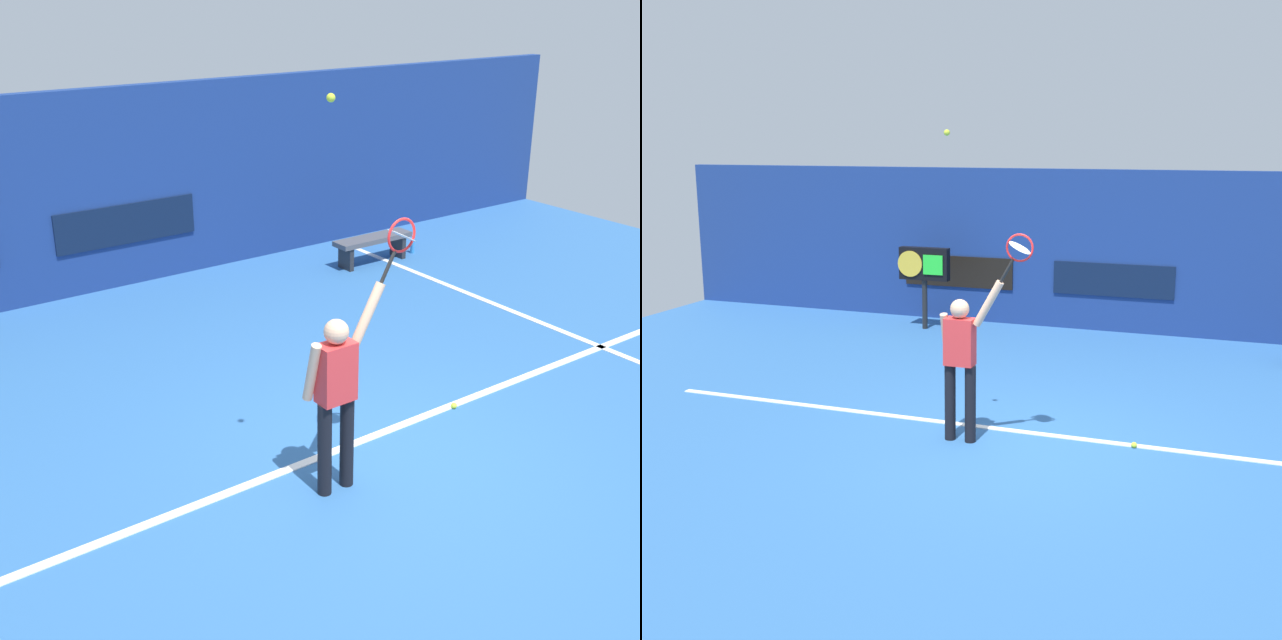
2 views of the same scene
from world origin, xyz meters
TOP-DOWN VIEW (x-y plane):
  - ground_plane at (0.00, 0.00)m, footprint 18.00×18.00m
  - back_wall at (0.00, 6.19)m, footprint 18.00×0.20m
  - sponsor_banner_center at (0.00, 6.07)m, footprint 2.20×0.03m
  - court_baseline at (0.00, 0.41)m, footprint 10.00×0.10m
  - court_sideline at (3.90, 2.00)m, footprint 0.10×7.00m
  - tennis_player at (-0.71, -0.10)m, footprint 0.77×0.31m
  - tennis_racket at (-0.04, -0.10)m, footprint 0.44×0.27m
  - tennis_ball at (-0.84, -0.17)m, footprint 0.07×0.07m
  - court_bench at (3.66, 4.73)m, footprint 1.40×0.36m
  - water_bottle at (4.54, 4.73)m, footprint 0.07×0.07m
  - spare_ball at (1.24, 0.35)m, footprint 0.07×0.07m

SIDE VIEW (x-z plane):
  - ground_plane at x=0.00m, z-range 0.00..0.00m
  - court_baseline at x=0.00m, z-range 0.00..0.01m
  - court_sideline at x=3.90m, z-range 0.00..0.01m
  - spare_ball at x=1.24m, z-range 0.00..0.07m
  - water_bottle at x=4.54m, z-range 0.00..0.24m
  - court_bench at x=3.66m, z-range 0.11..0.56m
  - sponsor_banner_center at x=0.00m, z-range 0.66..1.26m
  - tennis_player at x=-0.71m, z-range 0.04..1.98m
  - back_wall at x=0.00m, z-range 0.00..2.94m
  - tennis_racket at x=-0.04m, z-range 1.97..2.58m
  - tennis_ball at x=-0.84m, z-range 3.50..3.57m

